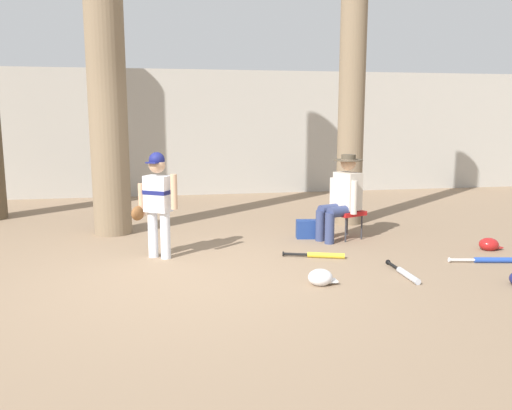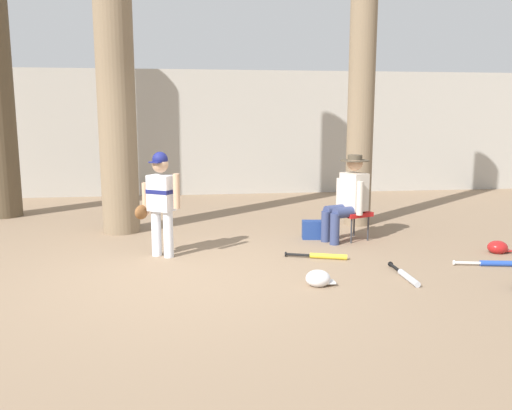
{
  "view_description": "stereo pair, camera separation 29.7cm",
  "coord_description": "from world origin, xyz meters",
  "px_view_note": "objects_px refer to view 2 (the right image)",
  "views": [
    {
      "loc": [
        -0.26,
        -5.43,
        1.73
      ],
      "look_at": [
        0.78,
        0.24,
        0.75
      ],
      "focal_mm": 36.81,
      "sensor_mm": 36.0,
      "label": 1
    },
    {
      "loc": [
        0.03,
        -5.48,
        1.73
      ],
      "look_at": [
        0.78,
        0.24,
        0.75
      ],
      "focal_mm": 36.81,
      "sensor_mm": 36.0,
      "label": 2
    }
  ],
  "objects_px": {
    "young_ballplayer": "(160,198)",
    "batting_helmet_white": "(318,278)",
    "batting_helmet_red": "(498,247)",
    "seated_spectator": "(348,196)",
    "folding_stool": "(353,214)",
    "bat_aluminum_silver": "(406,276)",
    "bat_blue_youth": "(495,263)",
    "bat_yellow_trainer": "(323,256)",
    "tree_near_player": "(113,32)",
    "handbag_beside_stool": "(314,230)",
    "tree_behind_spectator": "(362,66)"
  },
  "relations": [
    {
      "from": "batting_helmet_white",
      "to": "folding_stool",
      "type": "bearing_deg",
      "value": 62.96
    },
    {
      "from": "young_ballplayer",
      "to": "batting_helmet_white",
      "type": "relative_size",
      "value": 4.27
    },
    {
      "from": "young_ballplayer",
      "to": "tree_near_player",
      "type": "bearing_deg",
      "value": 113.45
    },
    {
      "from": "batting_helmet_white",
      "to": "handbag_beside_stool",
      "type": "bearing_deg",
      "value": 77.46
    },
    {
      "from": "bat_aluminum_silver",
      "to": "bat_blue_youth",
      "type": "height_order",
      "value": "same"
    },
    {
      "from": "young_ballplayer",
      "to": "batting_helmet_white",
      "type": "distance_m",
      "value": 2.25
    },
    {
      "from": "bat_blue_youth",
      "to": "batting_helmet_white",
      "type": "height_order",
      "value": "batting_helmet_white"
    },
    {
      "from": "handbag_beside_stool",
      "to": "folding_stool",
      "type": "bearing_deg",
      "value": -14.19
    },
    {
      "from": "handbag_beside_stool",
      "to": "tree_behind_spectator",
      "type": "bearing_deg",
      "value": 44.09
    },
    {
      "from": "handbag_beside_stool",
      "to": "seated_spectator",
      "type": "bearing_deg",
      "value": -21.38
    },
    {
      "from": "seated_spectator",
      "to": "bat_aluminum_silver",
      "type": "distance_m",
      "value": 1.91
    },
    {
      "from": "bat_yellow_trainer",
      "to": "bat_blue_youth",
      "type": "xyz_separation_m",
      "value": [
        1.9,
        -0.58,
        0.0
      ]
    },
    {
      "from": "tree_near_player",
      "to": "young_ballplayer",
      "type": "height_order",
      "value": "tree_near_player"
    },
    {
      "from": "bat_aluminum_silver",
      "to": "batting_helmet_white",
      "type": "distance_m",
      "value": 1.0
    },
    {
      "from": "folding_stool",
      "to": "young_ballplayer",
      "type": "bearing_deg",
      "value": -168.12
    },
    {
      "from": "folding_stool",
      "to": "batting_helmet_white",
      "type": "distance_m",
      "value": 2.18
    },
    {
      "from": "young_ballplayer",
      "to": "batting_helmet_white",
      "type": "bearing_deg",
      "value": -39.6
    },
    {
      "from": "batting_helmet_red",
      "to": "seated_spectator",
      "type": "bearing_deg",
      "value": 151.78
    },
    {
      "from": "tree_near_player",
      "to": "bat_yellow_trainer",
      "type": "relative_size",
      "value": 8.95
    },
    {
      "from": "young_ballplayer",
      "to": "handbag_beside_stool",
      "type": "distance_m",
      "value": 2.31
    },
    {
      "from": "tree_near_player",
      "to": "batting_helmet_white",
      "type": "distance_m",
      "value": 4.66
    },
    {
      "from": "tree_near_player",
      "to": "bat_yellow_trainer",
      "type": "distance_m",
      "value": 4.33
    },
    {
      "from": "bat_yellow_trainer",
      "to": "batting_helmet_white",
      "type": "relative_size",
      "value": 2.43
    },
    {
      "from": "bat_aluminum_silver",
      "to": "bat_yellow_trainer",
      "type": "relative_size",
      "value": 1.04
    },
    {
      "from": "seated_spectator",
      "to": "bat_blue_youth",
      "type": "xyz_separation_m",
      "value": [
        1.33,
        -1.46,
        -0.61
      ]
    },
    {
      "from": "batting_helmet_white",
      "to": "tree_behind_spectator",
      "type": "bearing_deg",
      "value": 64.84
    },
    {
      "from": "batting_helmet_red",
      "to": "bat_aluminum_silver",
      "type": "bearing_deg",
      "value": -150.95
    },
    {
      "from": "seated_spectator",
      "to": "bat_yellow_trainer",
      "type": "relative_size",
      "value": 1.61
    },
    {
      "from": "batting_helmet_white",
      "to": "young_ballplayer",
      "type": "bearing_deg",
      "value": 140.4
    },
    {
      "from": "bat_aluminum_silver",
      "to": "bat_yellow_trainer",
      "type": "height_order",
      "value": "same"
    },
    {
      "from": "bat_yellow_trainer",
      "to": "batting_helmet_white",
      "type": "height_order",
      "value": "batting_helmet_white"
    },
    {
      "from": "folding_stool",
      "to": "bat_aluminum_silver",
      "type": "xyz_separation_m",
      "value": [
        0.01,
        -1.84,
        -0.33
      ]
    },
    {
      "from": "bat_blue_youth",
      "to": "batting_helmet_red",
      "type": "distance_m",
      "value": 0.67
    },
    {
      "from": "young_ballplayer",
      "to": "seated_spectator",
      "type": "relative_size",
      "value": 1.09
    },
    {
      "from": "bat_blue_youth",
      "to": "batting_helmet_red",
      "type": "bearing_deg",
      "value": 55.52
    },
    {
      "from": "bat_blue_youth",
      "to": "bat_aluminum_silver",
      "type": "bearing_deg",
      "value": -164.45
    },
    {
      "from": "folding_stool",
      "to": "batting_helmet_white",
      "type": "xyz_separation_m",
      "value": [
        -0.98,
        -1.93,
        -0.29
      ]
    },
    {
      "from": "young_ballplayer",
      "to": "bat_aluminum_silver",
      "type": "relative_size",
      "value": 1.69
    },
    {
      "from": "handbag_beside_stool",
      "to": "batting_helmet_red",
      "type": "xyz_separation_m",
      "value": [
        2.14,
        -1.08,
        -0.06
      ]
    },
    {
      "from": "tree_behind_spectator",
      "to": "seated_spectator",
      "type": "height_order",
      "value": "tree_behind_spectator"
    },
    {
      "from": "batting_helmet_red",
      "to": "bat_yellow_trainer",
      "type": "bearing_deg",
      "value": 179.35
    },
    {
      "from": "tree_near_player",
      "to": "bat_yellow_trainer",
      "type": "height_order",
      "value": "tree_near_player"
    },
    {
      "from": "batting_helmet_white",
      "to": "batting_helmet_red",
      "type": "xyz_separation_m",
      "value": [
        2.6,
        0.98,
        -0.0
      ]
    },
    {
      "from": "young_ballplayer",
      "to": "handbag_beside_stool",
      "type": "relative_size",
      "value": 3.84
    },
    {
      "from": "bat_blue_youth",
      "to": "bat_yellow_trainer",
      "type": "bearing_deg",
      "value": 163.16
    },
    {
      "from": "tree_near_player",
      "to": "batting_helmet_red",
      "type": "relative_size",
      "value": 22.31
    },
    {
      "from": "folding_stool",
      "to": "bat_yellow_trainer",
      "type": "bearing_deg",
      "value": -125.71
    },
    {
      "from": "tree_near_player",
      "to": "bat_aluminum_silver",
      "type": "xyz_separation_m",
      "value": [
        3.31,
        -2.81,
        -2.87
      ]
    },
    {
      "from": "tree_behind_spectator",
      "to": "folding_stool",
      "type": "height_order",
      "value": "tree_behind_spectator"
    },
    {
      "from": "handbag_beside_stool",
      "to": "bat_yellow_trainer",
      "type": "height_order",
      "value": "handbag_beside_stool"
    }
  ]
}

